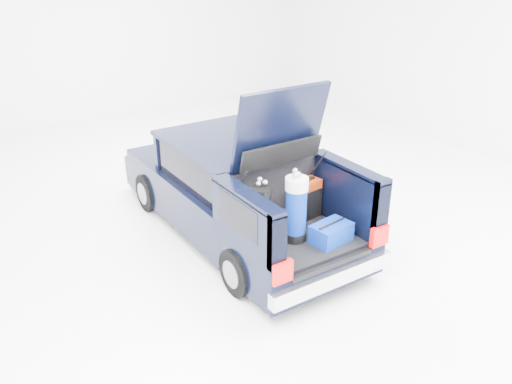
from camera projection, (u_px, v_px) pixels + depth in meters
ground at (238, 232)px, 8.25m from camera, size 14.00×14.00×0.00m
car at (234, 189)px, 8.05m from camera, size 1.87×4.65×2.47m
red_suitcase at (307, 199)px, 7.28m from camera, size 0.37×0.27×0.58m
black_golf_bag at (262, 215)px, 6.61m from camera, size 0.34×0.38×0.87m
blue_golf_bag at (296, 209)px, 6.66m from camera, size 0.29×0.29×0.96m
blue_duffel at (331, 233)px, 6.75m from camera, size 0.54×0.39×0.27m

